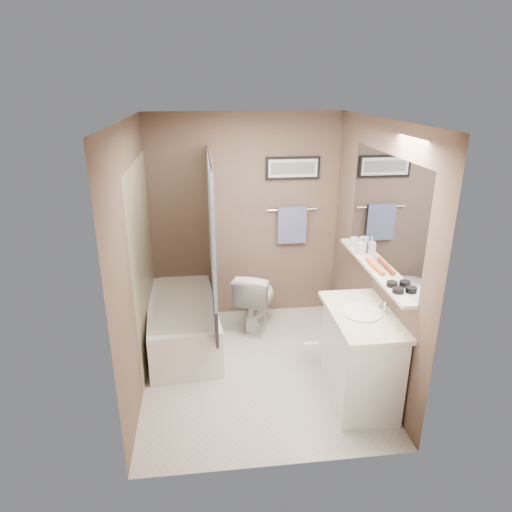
{
  "coord_description": "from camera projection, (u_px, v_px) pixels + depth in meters",
  "views": [
    {
      "loc": [
        -0.48,
        -3.84,
        2.68
      ],
      "look_at": [
        0.0,
        0.15,
        1.15
      ],
      "focal_mm": 32.0,
      "sensor_mm": 36.0,
      "label": 1
    }
  ],
  "objects": [
    {
      "name": "candle_bowl_near",
      "position": [
        398.0,
        290.0,
        3.62
      ],
      "size": [
        0.09,
        0.09,
        0.04
      ],
      "primitive_type": "cylinder",
      "color": "black",
      "rests_on": "shelf"
    },
    {
      "name": "soap_bottle",
      "position": [
        360.0,
        245.0,
        4.45
      ],
      "size": [
        0.08,
        0.08,
        0.16
      ],
      "primitive_type": "imported",
      "rotation": [
        0.0,
        0.0,
        0.12
      ],
      "color": "#999999",
      "rests_on": "shelf"
    },
    {
      "name": "mirror",
      "position": [
        384.0,
        213.0,
        3.98
      ],
      "size": [
        0.02,
        1.6,
        1.0
      ],
      "primitive_type": "cube",
      "color": "silver",
      "rests_on": "wall_right"
    },
    {
      "name": "tub_rim",
      "position": [
        181.0,
        301.0,
        4.86
      ],
      "size": [
        0.56,
        1.36,
        0.02
      ],
      "primitive_type": "cube",
      "color": "silver",
      "rests_on": "bathtub"
    },
    {
      "name": "bathtub",
      "position": [
        183.0,
        322.0,
        4.95
      ],
      "size": [
        0.82,
        1.55,
        0.5
      ],
      "primitive_type": "cube",
      "rotation": [
        0.0,
        0.0,
        0.08
      ],
      "color": "white",
      "rests_on": "ground"
    },
    {
      "name": "toilet",
      "position": [
        256.0,
        298.0,
        5.26
      ],
      "size": [
        0.62,
        0.79,
        0.71
      ],
      "primitive_type": "imported",
      "rotation": [
        0.0,
        0.0,
        2.76
      ],
      "color": "silver",
      "rests_on": "ground"
    },
    {
      "name": "hair_brush_back",
      "position": [
        372.0,
        263.0,
        4.16
      ],
      "size": [
        0.04,
        0.22,
        0.04
      ],
      "primitive_type": "cylinder",
      "rotation": [
        1.57,
        0.0,
        0.02
      ],
      "color": "#E95721",
      "rests_on": "shelf"
    },
    {
      "name": "shelf",
      "position": [
        372.0,
        268.0,
        4.16
      ],
      "size": [
        0.12,
        1.6,
        0.03
      ],
      "primitive_type": "cube",
      "color": "silver",
      "rests_on": "wall_right"
    },
    {
      "name": "curtain_lower",
      "position": [
        214.0,
        297.0,
        4.78
      ],
      "size": [
        0.03,
        1.45,
        0.36
      ],
      "primitive_type": "cube",
      "color": "#242C43",
      "rests_on": "curtain_rod"
    },
    {
      "name": "vanity",
      "position": [
        360.0,
        357.0,
        4.04
      ],
      "size": [
        0.55,
        0.93,
        0.8
      ],
      "primitive_type": "cube",
      "rotation": [
        0.0,
        0.0,
        -0.06
      ],
      "color": "white",
      "rests_on": "ground"
    },
    {
      "name": "wall_front",
      "position": [
        281.0,
        323.0,
        3.0
      ],
      "size": [
        2.2,
        0.04,
        2.4
      ],
      "primitive_type": "cube",
      "color": "brown",
      "rests_on": "ground"
    },
    {
      "name": "wall_back",
      "position": [
        245.0,
        219.0,
        5.28
      ],
      "size": [
        2.2,
        0.04,
        2.4
      ],
      "primitive_type": "cube",
      "color": "brown",
      "rests_on": "ground"
    },
    {
      "name": "door",
      "position": [
        360.0,
        345.0,
        3.12
      ],
      "size": [
        0.8,
        0.02,
        2.0
      ],
      "primitive_type": "cube",
      "color": "silver",
      "rests_on": "wall_front"
    },
    {
      "name": "ground",
      "position": [
        258.0,
        368.0,
        4.57
      ],
      "size": [
        2.5,
        2.5,
        0.0
      ],
      "primitive_type": "plane",
      "color": "beige",
      "rests_on": "ground"
    },
    {
      "name": "wall_left",
      "position": [
        137.0,
        262.0,
        4.02
      ],
      "size": [
        0.04,
        2.5,
        2.4
      ],
      "primitive_type": "cube",
      "color": "brown",
      "rests_on": "ground"
    },
    {
      "name": "faucet_spout",
      "position": [
        385.0,
        307.0,
        3.89
      ],
      "size": [
        0.02,
        0.02,
        0.1
      ],
      "primitive_type": "cylinder",
      "color": "silver",
      "rests_on": "countertop"
    },
    {
      "name": "glass_jar",
      "position": [
        354.0,
        242.0,
        4.63
      ],
      "size": [
        0.08,
        0.08,
        0.1
      ],
      "primitive_type": "cylinder",
      "color": "silver",
      "rests_on": "shelf"
    },
    {
      "name": "art_mat",
      "position": [
        293.0,
        168.0,
        5.13
      ],
      "size": [
        0.56,
        0.0,
        0.2
      ],
      "primitive_type": "cube",
      "color": "white",
      "rests_on": "art_frame"
    },
    {
      "name": "sink_basin",
      "position": [
        362.0,
        313.0,
        3.88
      ],
      "size": [
        0.34,
        0.34,
        0.01
      ],
      "primitive_type": "cylinder",
      "color": "white",
      "rests_on": "countertop"
    },
    {
      "name": "curtain_rod",
      "position": [
        209.0,
        155.0,
        4.26
      ],
      "size": [
        0.02,
        1.55,
        0.02
      ],
      "primitive_type": "cylinder",
      "rotation": [
        1.57,
        0.0,
        0.0
      ],
      "color": "silver",
      "rests_on": "wall_left"
    },
    {
      "name": "towel_bar",
      "position": [
        292.0,
        210.0,
        5.3
      ],
      "size": [
        0.6,
        0.02,
        0.02
      ],
      "primitive_type": "cylinder",
      "rotation": [
        0.0,
        1.57,
        0.0
      ],
      "color": "silver",
      "rests_on": "wall_back"
    },
    {
      "name": "hair_brush_front",
      "position": [
        378.0,
        269.0,
        4.02
      ],
      "size": [
        0.06,
        0.22,
        0.04
      ],
      "primitive_type": "cylinder",
      "rotation": [
        1.57,
        0.0,
        0.07
      ],
      "color": "#CF5C1D",
      "rests_on": "shelf"
    },
    {
      "name": "countertop",
      "position": [
        363.0,
        316.0,
        3.89
      ],
      "size": [
        0.54,
        0.96,
        0.04
      ],
      "primitive_type": "cube",
      "color": "white",
      "rests_on": "vanity"
    },
    {
      "name": "ceiling",
      "position": [
        258.0,
        122.0,
        3.72
      ],
      "size": [
        2.2,
        2.5,
        0.04
      ],
      "primitive_type": "cube",
      "color": "white",
      "rests_on": "wall_back"
    },
    {
      "name": "art_image",
      "position": [
        293.0,
        168.0,
        5.13
      ],
      "size": [
        0.5,
        0.0,
        0.13
      ],
      "primitive_type": "cube",
      "color": "#595959",
      "rests_on": "art_mat"
    },
    {
      "name": "pink_comb",
      "position": [
        364.0,
        257.0,
        4.35
      ],
      "size": [
        0.03,
        0.16,
        0.01
      ],
      "primitive_type": "cube",
      "rotation": [
        0.0,
        0.0,
        0.02
      ],
      "color": "pink",
      "rests_on": "shelf"
    },
    {
      "name": "tile_surround",
      "position": [
        144.0,
        262.0,
        4.56
      ],
      "size": [
        0.02,
        1.55,
        2.0
      ],
      "primitive_type": "cube",
      "color": "#BCB08E",
      "rests_on": "wall_left"
    },
    {
      "name": "curtain_upper",
      "position": [
        212.0,
        222.0,
        4.49
      ],
      "size": [
        0.03,
        1.45,
        1.28
      ],
      "primitive_type": "cube",
      "color": "silver",
      "rests_on": "curtain_rod"
    },
    {
      "name": "art_frame",
      "position": [
        293.0,
        168.0,
        5.14
      ],
      "size": [
        0.62,
        0.02,
        0.26
      ],
      "primitive_type": "cube",
      "color": "black",
      "rests_on": "wall_back"
    },
    {
      "name": "wall_right",
      "position": [
        372.0,
        252.0,
        4.26
      ],
      "size": [
        0.04,
        2.5,
        2.4
      ],
      "primitive_type": "cube",
      "color": "brown",
      "rests_on": "ground"
    },
    {
      "name": "candle_bowl_far",
      "position": [
        392.0,
        284.0,
        3.74
      ],
      "size": [
        0.09,
        0.09,
        0.04
      ],
      "primitive_type": "cylinder",
      "color": "black",
      "rests_on": "shelf"
    },
    {
      "name": "faucet_knob",
      "position": [
        381.0,
        304.0,
        3.99
      ],
      "size": [
        0.05,
        0.05,
        0.05
      ],
      "primitive_type": "sphere",
      "color": "silver",
      "rests_on": "countertop"
    },
    {
      "name": "door_handle",
      "position": [
        311.0,
        344.0,
        3.13
      ],
      "size": [
        0.1,
        0.02,
        0.02
      ],
      "primitive_type": "cylinder",
      "rotation": [
        0.0,
        1.57,
        0.0
      ],
      "color": "silver",
      "rests_on": "door"
    },
    {
      "name": "towel",
      "position": [
        292.0,
        225.0,
        5.34
      ],
      "size": [
        0.34,
        0.05,
        0.44
      ],
      "primitive_type": "cube",
      "color": "#8692C3",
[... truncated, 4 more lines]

